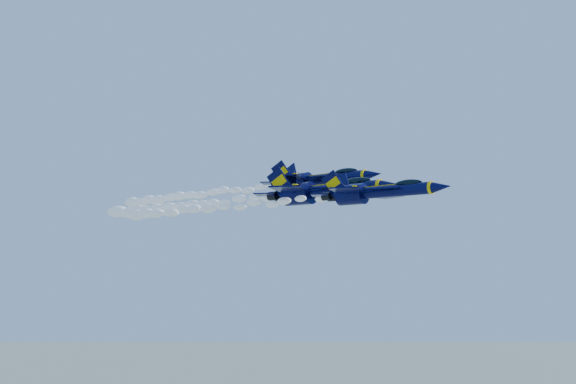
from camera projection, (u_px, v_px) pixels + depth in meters
The scene contains 6 objects.
jet_lead at pixel (376, 192), 60.69m from camera, with size 14.97×12.28×5.56m.
smoke_trail_jet_lead at pixel (213, 208), 75.75m from camera, with size 36.84×1.55×1.39m, color white.
jet_second at pixel (323, 191), 71.15m from camera, with size 19.10×15.67×7.10m.
smoke_trail_jet_second at pixel (182, 206), 87.28m from camera, with size 36.84×1.98×1.78m, color white.
jet_third at pixel (318, 180), 78.97m from camera, with size 17.67×14.49×6.57m.
smoke_trail_jet_third at pixel (192, 195), 94.73m from camera, with size 36.84×1.83×1.64m, color white.
Camera 1 is at (45.82, -62.60, 144.65)m, focal length 35.00 mm.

